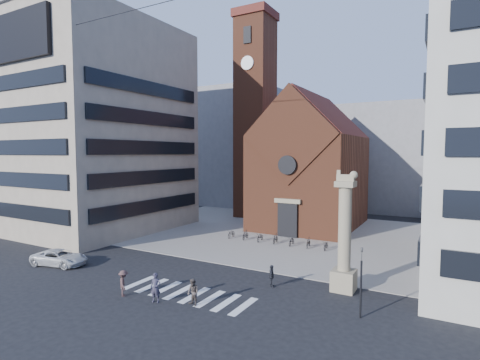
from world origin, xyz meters
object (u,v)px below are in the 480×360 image
(pedestrian_1, at_px, (193,292))
(scooter_0, at_px, (231,234))
(lion_column, at_px, (345,243))
(traffic_light, at_px, (361,281))
(white_car, at_px, (60,258))
(pedestrian_2, at_px, (272,276))
(pedestrian_0, at_px, (156,288))

(pedestrian_1, relative_size, scooter_0, 0.98)
(lion_column, bearing_deg, traffic_light, -63.54)
(white_car, relative_size, pedestrian_1, 2.81)
(pedestrian_2, bearing_deg, scooter_0, 19.97)
(lion_column, distance_m, traffic_light, 4.62)
(traffic_light, distance_m, pedestrian_1, 10.52)
(scooter_0, bearing_deg, pedestrian_0, -80.97)
(traffic_light, xyz_separation_m, scooter_0, (-17.57, 14.36, -1.77))
(lion_column, xyz_separation_m, scooter_0, (-15.58, 10.36, -2.94))
(pedestrian_2, height_order, scooter_0, pedestrian_2)
(lion_column, relative_size, scooter_0, 4.88)
(lion_column, relative_size, pedestrian_0, 4.41)
(lion_column, xyz_separation_m, white_car, (-23.34, -6.19, -2.78))
(pedestrian_0, relative_size, scooter_0, 1.11)
(pedestrian_0, height_order, scooter_0, pedestrian_0)
(lion_column, distance_m, pedestrian_2, 5.81)
(pedestrian_0, bearing_deg, pedestrian_1, 0.45)
(traffic_light, xyz_separation_m, white_car, (-25.33, -2.19, -1.61))
(pedestrian_0, height_order, pedestrian_2, pedestrian_0)
(scooter_0, bearing_deg, traffic_light, -45.99)
(lion_column, relative_size, pedestrian_1, 4.96)
(pedestrian_1, distance_m, pedestrian_2, 6.31)
(white_car, bearing_deg, pedestrian_1, -108.19)
(scooter_0, bearing_deg, white_car, -121.85)
(pedestrian_2, bearing_deg, white_car, 81.68)
(lion_column, xyz_separation_m, traffic_light, (1.99, -4.00, -1.17))
(white_car, xyz_separation_m, pedestrian_0, (13.01, -2.06, 0.30))
(pedestrian_1, bearing_deg, white_car, -169.47)
(pedestrian_0, height_order, pedestrian_1, pedestrian_0)
(pedestrian_1, height_order, scooter_0, pedestrian_1)
(lion_column, relative_size, pedestrian_2, 5.23)
(traffic_light, distance_m, pedestrian_2, 7.25)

